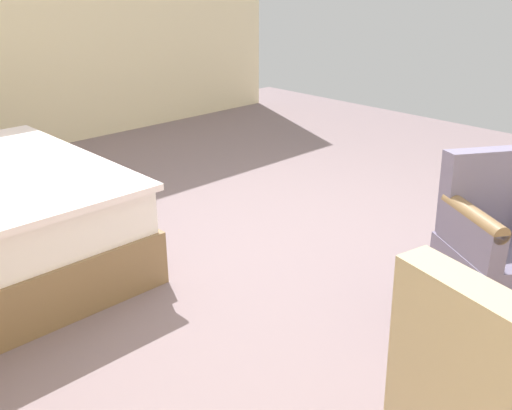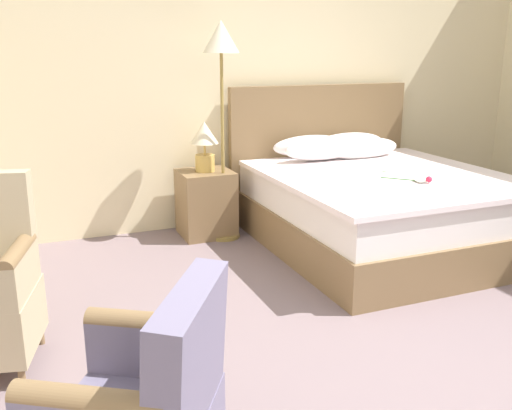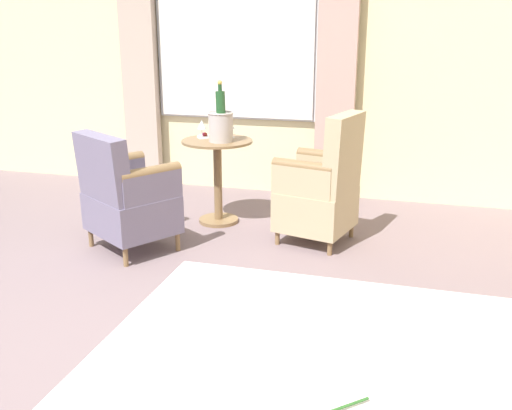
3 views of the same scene
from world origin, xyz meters
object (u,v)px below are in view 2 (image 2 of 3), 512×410
object	(u,v)px
bed	(374,202)
bedside_lamp	(204,141)
nightstand	(206,203)
floor_lamp_brass	(221,60)

from	to	relation	value
bed	bedside_lamp	world-z (taller)	bed
bed	nightstand	distance (m)	1.47
bed	floor_lamp_brass	bearing A→B (deg)	150.17
bed	nightstand	size ratio (longest dim) A/B	3.70
bed	floor_lamp_brass	world-z (taller)	floor_lamp_brass
nightstand	floor_lamp_brass	size ratio (longest dim) A/B	0.32
bedside_lamp	floor_lamp_brass	world-z (taller)	floor_lamp_brass
bedside_lamp	nightstand	bearing A→B (deg)	0.00
nightstand	bedside_lamp	distance (m)	0.56
floor_lamp_brass	nightstand	bearing A→B (deg)	132.17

